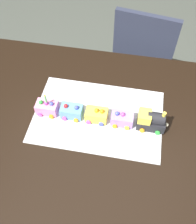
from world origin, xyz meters
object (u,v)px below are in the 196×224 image
cake_car_flatbed_bubblegum (47,107)px  dining_table (90,134)px  cake_locomotive (151,121)px  birthday_candle (45,98)px  cake_car_caboose_sky_blue (72,111)px  cake_car_tanker_lavender (122,119)px  chair (144,54)px  cake_car_gondola_lemon (97,115)px

cake_car_flatbed_bubblegum → dining_table: bearing=173.0°
cake_locomotive → birthday_candle: (0.48, -0.00, 0.05)m
cake_car_caboose_sky_blue → cake_locomotive: bearing=180.0°
cake_car_tanker_lavender → chair: bearing=-95.7°
dining_table → birthday_candle: birthday_candle is taller
cake_car_flatbed_bubblegum → cake_car_tanker_lavender: bearing=180.0°
dining_table → cake_car_tanker_lavender: bearing=-170.5°
cake_car_caboose_sky_blue → cake_car_flatbed_bubblegum: size_ratio=1.00×
cake_car_tanker_lavender → cake_car_caboose_sky_blue: (0.24, 0.00, 0.00)m
cake_car_tanker_lavender → birthday_candle: size_ratio=1.84×
dining_table → cake_car_flatbed_bubblegum: 0.25m
cake_locomotive → cake_car_gondola_lemon: (0.25, -0.00, -0.02)m
cake_locomotive → cake_car_caboose_sky_blue: (0.36, -0.00, -0.02)m
birthday_candle → cake_car_caboose_sky_blue: bearing=-180.0°
chair → cake_car_caboose_sky_blue: (0.32, 0.81, 0.30)m
cake_car_gondola_lemon → cake_car_caboose_sky_blue: size_ratio=1.00×
cake_car_gondola_lemon → cake_car_flatbed_bubblegum: (0.24, 0.00, 0.00)m
dining_table → cake_car_flatbed_bubblegum: size_ratio=14.00×
birthday_candle → cake_car_gondola_lemon: bearing=-180.0°
chair → cake_car_flatbed_bubblegum: chair is taller
cake_car_gondola_lemon → cake_car_flatbed_bubblegum: same height
cake_car_tanker_lavender → cake_car_gondola_lemon: 0.12m
cake_car_tanker_lavender → cake_car_flatbed_bubblegum: size_ratio=1.00×
dining_table → cake_car_flatbed_bubblegum: bearing=-7.0°
cake_car_caboose_sky_blue → dining_table: bearing=163.9°
dining_table → birthday_candle: size_ratio=25.77×
cake_car_tanker_lavender → birthday_candle: birthday_candle is taller
dining_table → cake_car_gondola_lemon: bearing=-142.1°
chair → cake_car_tanker_lavender: bearing=93.8°
chair → cake_locomotive: (-0.05, 0.81, 0.32)m
cake_locomotive → cake_car_gondola_lemon: bearing=-0.0°
cake_locomotive → birthday_candle: bearing=-0.0°
cake_car_caboose_sky_blue → birthday_candle: size_ratio=1.84×
cake_car_tanker_lavender → cake_locomotive: bearing=180.0°
cake_locomotive → cake_car_caboose_sky_blue: size_ratio=1.40×
cake_car_tanker_lavender → cake_car_gondola_lemon: size_ratio=1.00×
dining_table → birthday_candle: 0.29m
cake_car_tanker_lavender → birthday_candle: (0.35, 0.00, 0.07)m
cake_car_gondola_lemon → cake_car_tanker_lavender: bearing=180.0°
cake_car_caboose_sky_blue → birthday_candle: 0.13m
chair → cake_car_flatbed_bubblegum: size_ratio=8.60×
dining_table → cake_locomotive: size_ratio=10.00×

